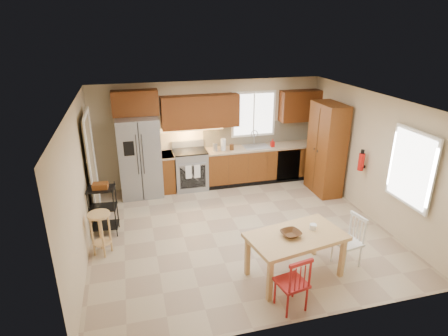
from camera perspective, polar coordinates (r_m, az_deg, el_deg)
name	(u,v)px	position (r m, az deg, el deg)	size (l,w,h in m)	color
floor	(239,230)	(7.35, 2.25, -9.36)	(5.50, 5.50, 0.00)	tan
ceiling	(241,101)	(6.44, 2.57, 10.14)	(5.50, 5.00, 0.02)	silver
wall_back	(210,133)	(9.08, -2.20, 5.38)	(5.50, 0.02, 2.50)	#CCB793
wall_front	(299,243)	(4.71, 11.42, -11.18)	(5.50, 0.02, 2.50)	#CCB793
wall_left	(79,185)	(6.59, -21.17, -2.47)	(0.02, 5.00, 2.50)	#CCB793
wall_right	(372,157)	(8.00, 21.61, 1.60)	(0.02, 5.00, 2.50)	#CCB793
refrigerator	(140,157)	(8.64, -12.70, 1.64)	(0.92, 0.75, 1.82)	gray
range_stove	(190,170)	(8.95, -5.13, -0.29)	(0.76, 0.63, 0.92)	gray
base_cabinet_narrow	(167,172)	(8.90, -8.63, -0.64)	(0.30, 0.60, 0.90)	brown
base_cabinet_run	(263,163)	(9.41, 5.95, 0.73)	(2.92, 0.60, 0.90)	brown
dishwasher	(288,165)	(9.37, 9.78, 0.43)	(0.60, 0.02, 0.78)	black
backsplash	(260,132)	(9.44, 5.52, 5.45)	(2.92, 0.03, 0.55)	beige
upper_over_fridge	(135,103)	(8.52, -13.41, 9.63)	(1.00, 0.35, 0.55)	#582C0E
upper_left_block	(200,112)	(8.73, -3.62, 8.59)	(1.80, 0.35, 0.75)	#582C0E
upper_right_block	(300,106)	(9.51, 11.51, 9.28)	(1.00, 0.35, 0.75)	#582C0E
window_back	(254,114)	(9.26, 4.52, 8.19)	(1.12, 0.04, 1.12)	white
sink	(256,148)	(9.22, 4.94, 3.01)	(0.62, 0.46, 0.16)	gray
undercab_glow	(188,129)	(8.75, -5.47, 5.89)	(1.60, 0.30, 0.01)	#FFBF66
soap_bottle	(273,143)	(9.22, 7.41, 3.80)	(0.09, 0.09, 0.19)	#B6110C
paper_towel	(223,145)	(8.88, -0.11, 3.59)	(0.12, 0.12, 0.28)	white
canister_steel	(215,147)	(8.85, -1.37, 3.18)	(0.11, 0.11, 0.18)	gray
canister_wood	(232,147)	(8.92, 1.18, 3.21)	(0.10, 0.10, 0.14)	#4F2B15
pantry	(326,149)	(8.84, 15.32, 2.80)	(0.50, 0.95, 2.10)	brown
fire_extinguisher	(361,162)	(8.09, 20.18, 0.89)	(0.12, 0.12, 0.36)	#B6110C
window_right	(411,168)	(7.06, 26.67, -0.03)	(0.04, 1.02, 1.32)	white
doorway	(91,168)	(7.85, -19.55, -0.03)	(0.04, 0.95, 2.10)	#8C7A59
dining_table	(295,256)	(6.08, 10.72, -12.99)	(1.47, 0.83, 0.72)	#DAB26D
chair_red	(292,282)	(5.44, 10.26, -16.68)	(0.40, 0.40, 0.86)	maroon
chair_white	(348,241)	(6.50, 18.33, -10.58)	(0.40, 0.40, 0.86)	white
table_bowl	(291,236)	(5.85, 10.14, -10.18)	(0.30, 0.30, 0.07)	#4F2B15
table_jar	(313,228)	(6.07, 13.40, -8.88)	(0.10, 0.10, 0.12)	white
bar_stool	(101,234)	(6.80, -18.21, -9.49)	(0.38, 0.38, 0.77)	#DAB26D
utility_cart	(103,210)	(7.35, -17.89, -6.11)	(0.49, 0.38, 0.97)	black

